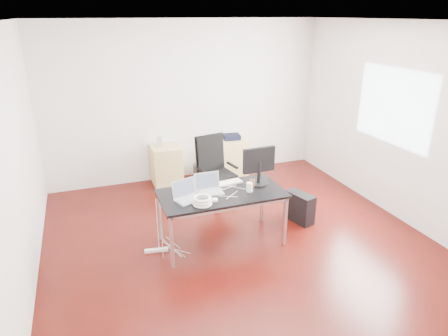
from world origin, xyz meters
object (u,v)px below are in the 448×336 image
object	(u,v)px
office_chair	(215,167)
pc_tower	(299,207)
filing_cabinet_right	(232,157)
desk	(222,196)
filing_cabinet_left	(167,165)

from	to	relation	value
office_chair	pc_tower	distance (m)	1.45
office_chair	filing_cabinet_right	distance (m)	1.25
desk	filing_cabinet_right	size ratio (longest dim) A/B	2.29
pc_tower	office_chair	bearing A→B (deg)	117.38
office_chair	filing_cabinet_left	bearing A→B (deg)	108.22
desk	office_chair	distance (m)	1.22
filing_cabinet_right	pc_tower	bearing A→B (deg)	-81.86
filing_cabinet_left	pc_tower	distance (m)	2.54
desk	filing_cabinet_right	distance (m)	2.42
desk	office_chair	world-z (taller)	office_chair
filing_cabinet_right	pc_tower	xyz separation A→B (m)	(0.29, -2.03, -0.13)
desk	pc_tower	world-z (taller)	desk
desk	filing_cabinet_right	world-z (taller)	desk
office_chair	filing_cabinet_right	size ratio (longest dim) A/B	1.54
filing_cabinet_right	desk	bearing A→B (deg)	-114.06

